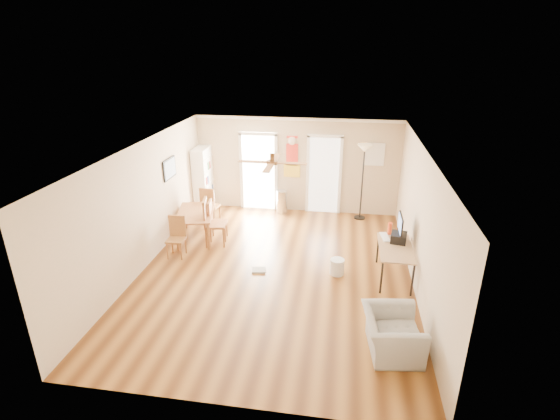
% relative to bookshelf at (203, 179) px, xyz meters
% --- Properties ---
extents(floor, '(7.00, 7.00, 0.00)m').
position_rel_bookshelf_xyz_m(floor, '(2.55, -3.15, -0.89)').
color(floor, brown).
rests_on(floor, ground).
extents(ceiling, '(5.50, 7.00, 0.00)m').
position_rel_bookshelf_xyz_m(ceiling, '(2.55, -3.15, 1.71)').
color(ceiling, silver).
rests_on(ceiling, floor).
extents(wall_back, '(5.50, 0.04, 2.60)m').
position_rel_bookshelf_xyz_m(wall_back, '(2.55, 0.35, 0.41)').
color(wall_back, beige).
rests_on(wall_back, floor).
extents(wall_front, '(5.50, 0.04, 2.60)m').
position_rel_bookshelf_xyz_m(wall_front, '(2.55, -6.65, 0.41)').
color(wall_front, beige).
rests_on(wall_front, floor).
extents(wall_left, '(0.04, 7.00, 2.60)m').
position_rel_bookshelf_xyz_m(wall_left, '(-0.20, -3.15, 0.41)').
color(wall_left, beige).
rests_on(wall_left, floor).
extents(wall_right, '(0.04, 7.00, 2.60)m').
position_rel_bookshelf_xyz_m(wall_right, '(5.30, -3.15, 0.41)').
color(wall_right, beige).
rests_on(wall_right, floor).
extents(crown_molding, '(5.50, 7.00, 0.08)m').
position_rel_bookshelf_xyz_m(crown_molding, '(2.55, -3.15, 1.67)').
color(crown_molding, white).
rests_on(crown_molding, wall_back).
extents(kitchen_doorway, '(0.90, 0.10, 2.10)m').
position_rel_bookshelf_xyz_m(kitchen_doorway, '(1.50, 0.34, 0.16)').
color(kitchen_doorway, white).
rests_on(kitchen_doorway, wall_back).
extents(bathroom_doorway, '(0.80, 0.10, 2.10)m').
position_rel_bookshelf_xyz_m(bathroom_doorway, '(3.30, 0.34, 0.16)').
color(bathroom_doorway, white).
rests_on(bathroom_doorway, wall_back).
extents(wall_decal, '(0.46, 0.03, 1.10)m').
position_rel_bookshelf_xyz_m(wall_decal, '(2.43, 0.33, 0.66)').
color(wall_decal, red).
rests_on(wall_decal, wall_back).
extents(ac_grille, '(0.50, 0.04, 0.60)m').
position_rel_bookshelf_xyz_m(ac_grille, '(4.60, 0.32, 0.81)').
color(ac_grille, white).
rests_on(ac_grille, wall_back).
extents(framed_poster, '(0.04, 0.66, 0.48)m').
position_rel_bookshelf_xyz_m(framed_poster, '(-0.17, -1.75, 0.81)').
color(framed_poster, black).
rests_on(framed_poster, wall_left).
extents(ceiling_fan, '(1.24, 1.24, 0.20)m').
position_rel_bookshelf_xyz_m(ceiling_fan, '(2.55, -3.45, 1.54)').
color(ceiling_fan, '#593819').
rests_on(ceiling_fan, ceiling).
extents(bookshelf, '(0.52, 0.86, 1.78)m').
position_rel_bookshelf_xyz_m(bookshelf, '(0.00, 0.00, 0.00)').
color(bookshelf, white).
rests_on(bookshelf, floor).
extents(dining_table, '(1.10, 1.51, 0.68)m').
position_rel_bookshelf_xyz_m(dining_table, '(0.40, -1.84, -0.55)').
color(dining_table, '#9F6733').
rests_on(dining_table, floor).
extents(dining_chair_right_a, '(0.46, 0.46, 0.97)m').
position_rel_bookshelf_xyz_m(dining_chair_right_a, '(0.95, -1.81, -0.41)').
color(dining_chair_right_a, '#A26234').
rests_on(dining_chair_right_a, floor).
extents(dining_chair_right_b, '(0.54, 0.54, 1.11)m').
position_rel_bookshelf_xyz_m(dining_chair_right_b, '(0.95, -2.07, -0.33)').
color(dining_chair_right_b, '#A76035').
rests_on(dining_chair_right_b, floor).
extents(dining_chair_near, '(0.39, 0.39, 0.91)m').
position_rel_bookshelf_xyz_m(dining_chair_near, '(0.28, -2.80, -0.44)').
color(dining_chair_near, '#A87636').
rests_on(dining_chair_near, floor).
extents(dining_chair_far, '(0.45, 0.45, 0.98)m').
position_rel_bookshelf_xyz_m(dining_chair_far, '(0.45, -0.83, -0.40)').
color(dining_chair_far, olive).
rests_on(dining_chair_far, floor).
extents(trash_can, '(0.30, 0.30, 0.65)m').
position_rel_bookshelf_xyz_m(trash_can, '(2.19, 0.07, -0.57)').
color(trash_can, '#B1B2B4').
rests_on(trash_can, floor).
extents(torchiere_lamp, '(0.39, 0.39, 2.02)m').
position_rel_bookshelf_xyz_m(torchiere_lamp, '(4.32, 0.02, 0.12)').
color(torchiere_lamp, black).
rests_on(torchiere_lamp, floor).
extents(computer_desk, '(0.65, 1.29, 0.69)m').
position_rel_bookshelf_xyz_m(computer_desk, '(4.93, -3.00, -0.55)').
color(computer_desk, '#A87B5B').
rests_on(computer_desk, floor).
extents(imac, '(0.22, 0.57, 0.53)m').
position_rel_bookshelf_xyz_m(imac, '(5.02, -2.64, 0.07)').
color(imac, black).
rests_on(imac, computer_desk).
extents(keyboard, '(0.21, 0.46, 0.02)m').
position_rel_bookshelf_xyz_m(keyboard, '(4.75, -2.58, -0.19)').
color(keyboard, white).
rests_on(keyboard, computer_desk).
extents(printer, '(0.36, 0.40, 0.18)m').
position_rel_bookshelf_xyz_m(printer, '(5.00, -2.74, -0.11)').
color(printer, black).
rests_on(printer, computer_desk).
extents(orange_bottle, '(0.09, 0.09, 0.26)m').
position_rel_bookshelf_xyz_m(orange_bottle, '(4.85, -2.40, -0.07)').
color(orange_bottle, '#F24215').
rests_on(orange_bottle, computer_desk).
extents(wastebasket_a, '(0.36, 0.36, 0.33)m').
position_rel_bookshelf_xyz_m(wastebasket_a, '(3.81, -3.03, -0.72)').
color(wastebasket_a, silver).
rests_on(wastebasket_a, floor).
extents(floor_cloth, '(0.32, 0.27, 0.04)m').
position_rel_bookshelf_xyz_m(floor_cloth, '(2.20, -3.17, -0.87)').
color(floor_cloth, '#A8A8A2').
rests_on(floor_cloth, floor).
extents(armchair, '(0.96, 1.06, 0.63)m').
position_rel_bookshelf_xyz_m(armchair, '(4.70, -5.22, -0.58)').
color(armchair, '#989994').
rests_on(armchair, floor).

